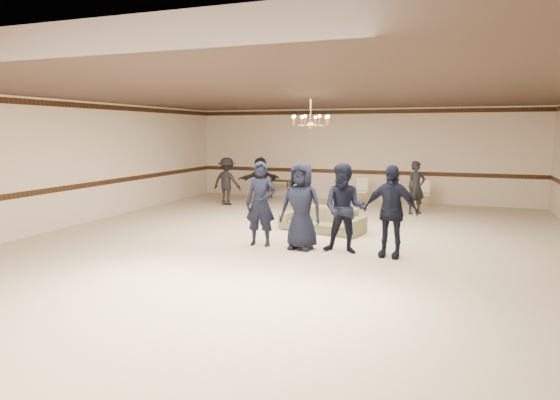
# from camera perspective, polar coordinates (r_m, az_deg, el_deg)

# --- Properties ---
(room) EXTENTS (12.01, 14.01, 3.21)m
(room) POSITION_cam_1_polar(r_m,az_deg,el_deg) (10.34, 2.00, 3.59)
(room) COLOR #C2AE95
(room) RESTS_ON ground
(chair_rail) EXTENTS (12.00, 0.02, 0.14)m
(chair_rail) POSITION_cam_1_polar(r_m,az_deg,el_deg) (17.15, 9.26, 3.30)
(chair_rail) COLOR black
(chair_rail) RESTS_ON wall_back
(crown_molding) EXTENTS (12.00, 0.02, 0.14)m
(crown_molding) POSITION_cam_1_polar(r_m,az_deg,el_deg) (17.10, 9.42, 10.26)
(crown_molding) COLOR black
(crown_molding) RESTS_ON wall_back
(chandelier) EXTENTS (0.94, 0.94, 0.89)m
(chandelier) POSITION_cam_1_polar(r_m,az_deg,el_deg) (11.27, 3.64, 10.44)
(chandelier) COLOR gold
(chandelier) RESTS_ON ceiling
(boy_a) EXTENTS (0.69, 0.49, 1.79)m
(boy_a) POSITION_cam_1_polar(r_m,az_deg,el_deg) (10.19, -2.31, -0.47)
(boy_a) COLOR black
(boy_a) RESTS_ON floor
(boy_b) EXTENTS (0.91, 0.62, 1.79)m
(boy_b) POSITION_cam_1_polar(r_m,az_deg,el_deg) (9.88, 2.53, -0.74)
(boy_b) COLOR black
(boy_b) RESTS_ON floor
(boy_c) EXTENTS (0.87, 0.68, 1.79)m
(boy_c) POSITION_cam_1_polar(r_m,az_deg,el_deg) (9.65, 7.63, -1.02)
(boy_c) COLOR black
(boy_c) RESTS_ON floor
(boy_d) EXTENTS (1.09, 0.55, 1.79)m
(boy_d) POSITION_cam_1_polar(r_m,az_deg,el_deg) (9.50, 12.93, -1.30)
(boy_d) COLOR black
(boy_d) RESTS_ON floor
(settee) EXTENTS (2.17, 1.25, 0.60)m
(settee) POSITION_cam_1_polar(r_m,az_deg,el_deg) (11.74, 5.00, -2.30)
(settee) COLOR #666644
(settee) RESTS_ON floor
(adult_left) EXTENTS (1.06, 0.68, 1.56)m
(adult_left) POSITION_cam_1_polar(r_m,az_deg,el_deg) (15.95, -6.31, 2.21)
(adult_left) COLOR black
(adult_left) RESTS_ON floor
(adult_mid) EXTENTS (1.40, 1.29, 1.56)m
(adult_mid) POSITION_cam_1_polar(r_m,az_deg,el_deg) (16.21, -2.35, 2.35)
(adult_mid) COLOR black
(adult_mid) RESTS_ON floor
(adult_right) EXTENTS (0.68, 0.64, 1.56)m
(adult_right) POSITION_cam_1_polar(r_m,az_deg,el_deg) (14.64, 15.81, 1.42)
(adult_right) COLOR black
(adult_right) RESTS_ON floor
(banquet_chair_left) EXTENTS (0.42, 0.42, 0.86)m
(banquet_chair_left) POSITION_cam_1_polar(r_m,az_deg,el_deg) (16.36, 9.60, 1.05)
(banquet_chair_left) COLOR beige
(banquet_chair_left) RESTS_ON floor
(banquet_chair_mid) EXTENTS (0.42, 0.42, 0.86)m
(banquet_chair_mid) POSITION_cam_1_polar(r_m,az_deg,el_deg) (16.21, 13.08, 0.89)
(banquet_chair_mid) COLOR beige
(banquet_chair_mid) RESTS_ON floor
(banquet_chair_right) EXTENTS (0.43, 0.43, 0.86)m
(banquet_chair_right) POSITION_cam_1_polar(r_m,az_deg,el_deg) (16.12, 16.61, 0.72)
(banquet_chair_right) COLOR beige
(banquet_chair_right) RESTS_ON floor
(console_table) EXTENTS (0.82, 0.37, 0.68)m
(console_table) POSITION_cam_1_polar(r_m,az_deg,el_deg) (17.35, -0.07, 1.28)
(console_table) COLOR black
(console_table) RESTS_ON floor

